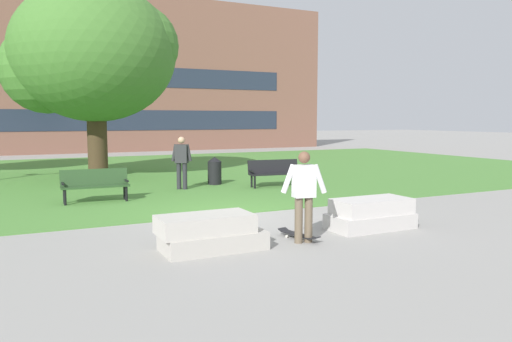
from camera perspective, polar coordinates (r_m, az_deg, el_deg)
ground_plane at (r=12.06m, az=-2.81°, el=-5.04°), size 140.00×140.00×0.00m
grass_lawn at (r=21.51m, az=-13.46°, el=-0.30°), size 40.00×20.00×0.02m
concrete_block_center at (r=8.86m, az=-5.33°, el=-7.09°), size 1.88×0.90×0.64m
concrete_block_left at (r=10.80m, az=13.00°, el=-4.84°), size 1.80×0.90×0.64m
person_skateboarder at (r=9.29m, az=5.49°, el=-2.35°), size 0.81×0.41×1.71m
skateboard at (r=9.71m, az=4.89°, el=-7.27°), size 0.40×1.04×0.14m
park_bench_near_left at (r=16.86m, az=2.13°, el=-0.03°), size 1.85×0.74×0.90m
park_bench_near_right at (r=14.44m, az=-17.92°, el=-1.33°), size 1.82×0.60×0.90m
tree_far_right at (r=20.57m, az=-18.20°, el=12.49°), size 6.49×6.18×7.42m
trash_bin at (r=17.47m, az=-4.76°, el=0.05°), size 0.49×0.49×0.96m
person_bystander_near_lawn at (r=16.33m, az=-8.50°, el=1.28°), size 0.64×0.43×1.71m
building_facade_distant at (r=36.29m, az=-14.41°, el=10.77°), size 30.51×1.03×10.90m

